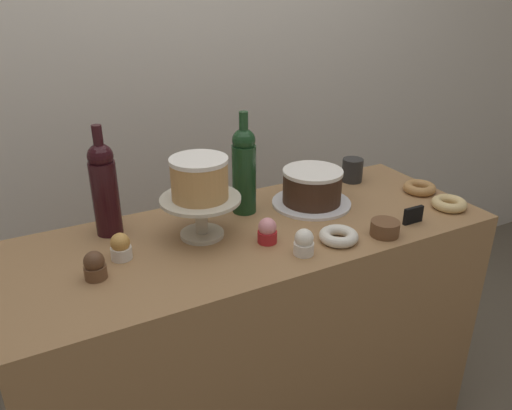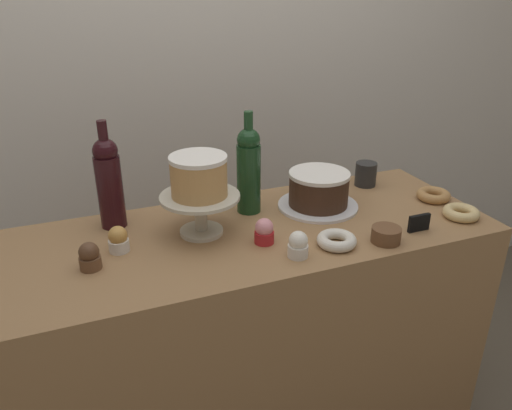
{
  "view_description": "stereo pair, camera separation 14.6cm",
  "coord_description": "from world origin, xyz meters",
  "px_view_note": "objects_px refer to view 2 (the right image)",
  "views": [
    {
      "loc": [
        -0.62,
        -1.18,
        1.61
      ],
      "look_at": [
        0.0,
        0.0,
        1.0
      ],
      "focal_mm": 35.08,
      "sensor_mm": 36.0,
      "label": 1
    },
    {
      "loc": [
        -0.49,
        -1.24,
        1.61
      ],
      "look_at": [
        0.0,
        0.0,
        1.0
      ],
      "focal_mm": 35.08,
      "sensor_mm": 36.0,
      "label": 2
    }
  ],
  "objects_px": {
    "donut_maple": "(433,195)",
    "coffee_cup_ceramic": "(366,174)",
    "cake_stand_pedestal": "(200,207)",
    "cupcake_chocolate": "(90,257)",
    "price_sign_chalkboard": "(419,223)",
    "chocolate_round_cake": "(319,188)",
    "cookie_stack": "(386,235)",
    "donut_glazed": "(461,213)",
    "white_layer_cake": "(199,176)",
    "cupcake_vanilla": "(298,245)",
    "donut_sugar": "(337,240)",
    "cupcake_strawberry": "(264,232)",
    "wine_bottle_green": "(249,169)",
    "wine_bottle_dark_red": "(109,181)",
    "cupcake_caramel": "(118,240)"
  },
  "relations": [
    {
      "from": "cookie_stack",
      "to": "cupcake_chocolate",
      "type": "bearing_deg",
      "value": 168.77
    },
    {
      "from": "price_sign_chalkboard",
      "to": "chocolate_round_cake",
      "type": "bearing_deg",
      "value": 127.06
    },
    {
      "from": "cookie_stack",
      "to": "coffee_cup_ceramic",
      "type": "xyz_separation_m",
      "value": [
        0.18,
        0.39,
        0.02
      ]
    },
    {
      "from": "white_layer_cake",
      "to": "donut_glazed",
      "type": "distance_m",
      "value": 0.83
    },
    {
      "from": "cake_stand_pedestal",
      "to": "donut_glazed",
      "type": "bearing_deg",
      "value": -14.01
    },
    {
      "from": "donut_glazed",
      "to": "price_sign_chalkboard",
      "type": "bearing_deg",
      "value": -171.79
    },
    {
      "from": "cupcake_chocolate",
      "to": "wine_bottle_green",
      "type": "bearing_deg",
      "value": 19.68
    },
    {
      "from": "cupcake_vanilla",
      "to": "cupcake_caramel",
      "type": "bearing_deg",
      "value": 155.08
    },
    {
      "from": "wine_bottle_dark_red",
      "to": "donut_glazed",
      "type": "distance_m",
      "value": 1.08
    },
    {
      "from": "chocolate_round_cake",
      "to": "cupcake_vanilla",
      "type": "xyz_separation_m",
      "value": [
        -0.2,
        -0.26,
        -0.03
      ]
    },
    {
      "from": "cupcake_caramel",
      "to": "cupcake_strawberry",
      "type": "bearing_deg",
      "value": -14.62
    },
    {
      "from": "cupcake_chocolate",
      "to": "donut_glazed",
      "type": "height_order",
      "value": "cupcake_chocolate"
    },
    {
      "from": "chocolate_round_cake",
      "to": "cupcake_chocolate",
      "type": "bearing_deg",
      "value": -170.24
    },
    {
      "from": "cupcake_strawberry",
      "to": "donut_sugar",
      "type": "height_order",
      "value": "cupcake_strawberry"
    },
    {
      "from": "white_layer_cake",
      "to": "price_sign_chalkboard",
      "type": "xyz_separation_m",
      "value": [
        0.6,
        -0.22,
        -0.15
      ]
    },
    {
      "from": "donut_sugar",
      "to": "cupcake_caramel",
      "type": "bearing_deg",
      "value": 161.45
    },
    {
      "from": "cookie_stack",
      "to": "price_sign_chalkboard",
      "type": "height_order",
      "value": "price_sign_chalkboard"
    },
    {
      "from": "cupcake_vanilla",
      "to": "coffee_cup_ceramic",
      "type": "distance_m",
      "value": 0.58
    },
    {
      "from": "wine_bottle_green",
      "to": "cupcake_chocolate",
      "type": "relative_size",
      "value": 4.38
    },
    {
      "from": "cupcake_strawberry",
      "to": "cookie_stack",
      "type": "bearing_deg",
      "value": -20.68
    },
    {
      "from": "wine_bottle_dark_red",
      "to": "cupcake_vanilla",
      "type": "height_order",
      "value": "wine_bottle_dark_red"
    },
    {
      "from": "coffee_cup_ceramic",
      "to": "cupcake_chocolate",
      "type": "bearing_deg",
      "value": -166.62
    },
    {
      "from": "cake_stand_pedestal",
      "to": "cupcake_chocolate",
      "type": "distance_m",
      "value": 0.34
    },
    {
      "from": "donut_maple",
      "to": "price_sign_chalkboard",
      "type": "distance_m",
      "value": 0.26
    },
    {
      "from": "donut_glazed",
      "to": "cake_stand_pedestal",
      "type": "bearing_deg",
      "value": 165.99
    },
    {
      "from": "wine_bottle_green",
      "to": "cupcake_chocolate",
      "type": "bearing_deg",
      "value": -160.32
    },
    {
      "from": "donut_maple",
      "to": "wine_bottle_dark_red",
      "type": "bearing_deg",
      "value": 169.22
    },
    {
      "from": "cupcake_chocolate",
      "to": "cupcake_strawberry",
      "type": "bearing_deg",
      "value": -4.31
    },
    {
      "from": "white_layer_cake",
      "to": "donut_sugar",
      "type": "relative_size",
      "value": 1.46
    },
    {
      "from": "cupcake_chocolate",
      "to": "price_sign_chalkboard",
      "type": "xyz_separation_m",
      "value": [
        0.92,
        -0.14,
        -0.01
      ]
    },
    {
      "from": "cookie_stack",
      "to": "donut_sugar",
      "type": "bearing_deg",
      "value": 167.24
    },
    {
      "from": "coffee_cup_ceramic",
      "to": "cake_stand_pedestal",
      "type": "bearing_deg",
      "value": -167.46
    },
    {
      "from": "chocolate_round_cake",
      "to": "wine_bottle_green",
      "type": "bearing_deg",
      "value": 165.79
    },
    {
      "from": "donut_maple",
      "to": "coffee_cup_ceramic",
      "type": "xyz_separation_m",
      "value": [
        -0.14,
        0.2,
        0.03
      ]
    },
    {
      "from": "donut_sugar",
      "to": "donut_glazed",
      "type": "bearing_deg",
      "value": 2.0
    },
    {
      "from": "donut_glazed",
      "to": "chocolate_round_cake",
      "type": "bearing_deg",
      "value": 148.32
    },
    {
      "from": "cupcake_caramel",
      "to": "price_sign_chalkboard",
      "type": "height_order",
      "value": "cupcake_caramel"
    },
    {
      "from": "donut_sugar",
      "to": "white_layer_cake",
      "type": "bearing_deg",
      "value": 147.43
    },
    {
      "from": "wine_bottle_green",
      "to": "coffee_cup_ceramic",
      "type": "xyz_separation_m",
      "value": [
        0.47,
        0.05,
        -0.1
      ]
    },
    {
      "from": "white_layer_cake",
      "to": "cupcake_vanilla",
      "type": "xyz_separation_m",
      "value": [
        0.2,
        -0.23,
        -0.15
      ]
    },
    {
      "from": "white_layer_cake",
      "to": "donut_glazed",
      "type": "xyz_separation_m",
      "value": [
        0.79,
        -0.2,
        -0.16
      ]
    },
    {
      "from": "cupcake_chocolate",
      "to": "donut_maple",
      "type": "height_order",
      "value": "cupcake_chocolate"
    },
    {
      "from": "cupcake_chocolate",
      "to": "donut_sugar",
      "type": "relative_size",
      "value": 0.66
    },
    {
      "from": "donut_glazed",
      "to": "cookie_stack",
      "type": "relative_size",
      "value": 1.33
    },
    {
      "from": "wine_bottle_dark_red",
      "to": "cupcake_strawberry",
      "type": "distance_m",
      "value": 0.48
    },
    {
      "from": "wine_bottle_green",
      "to": "price_sign_chalkboard",
      "type": "height_order",
      "value": "wine_bottle_green"
    },
    {
      "from": "wine_bottle_dark_red",
      "to": "donut_sugar",
      "type": "xyz_separation_m",
      "value": [
        0.56,
        -0.36,
        -0.13
      ]
    },
    {
      "from": "wine_bottle_green",
      "to": "cookie_stack",
      "type": "xyz_separation_m",
      "value": [
        0.29,
        -0.34,
        -0.12
      ]
    },
    {
      "from": "price_sign_chalkboard",
      "to": "white_layer_cake",
      "type": "bearing_deg",
      "value": 159.74
    },
    {
      "from": "cupcake_vanilla",
      "to": "donut_sugar",
      "type": "bearing_deg",
      "value": 6.48
    }
  ]
}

